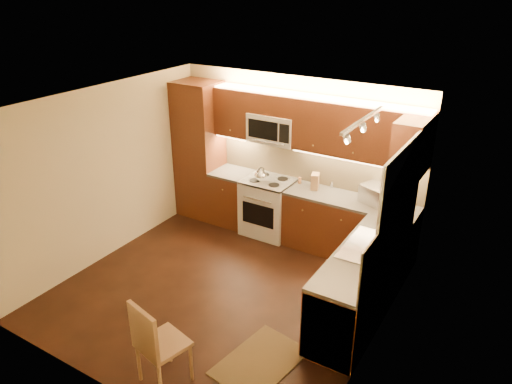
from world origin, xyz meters
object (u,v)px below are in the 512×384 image
Objects in this scene: microwave at (274,128)px; soap_bottle at (402,227)px; toaster_oven at (378,195)px; dining_chair at (163,342)px; stove at (269,206)px; kettle at (260,174)px; sink at (369,241)px; knife_block at (315,181)px.

microwave reaches higher than soap_bottle.
toaster_oven is 0.44× the size of dining_chair.
microwave is at bearing 164.88° from soap_bottle.
stove is 2.38m from soap_bottle.
microwave is 1.84m from toaster_oven.
kettle is 0.23× the size of dining_chair.
knife_block is at bearing 135.84° from sink.
toaster_oven is (1.70, -0.05, -0.69)m from microwave.
soap_bottle reaches higher than stove.
sink is (2.00, -1.26, -0.74)m from microwave.
knife_block is at bearing 8.12° from stove.
microwave reaches higher than kettle.
microwave is 0.73m from kettle.
kettle is 1.80m from toaster_oven.
sink is at bearing -8.73° from kettle.
kettle is (-0.09, -0.10, 0.57)m from stove.
stove is 3.35m from dining_chair.
sink is 0.87× the size of dining_chair.
kettle reaches higher than stove.
sink is 2.58m from dining_chair.
soap_bottle is at bearing 73.47° from dining_chair.
sink is 1.77m from knife_block.
sink reaches higher than stove.
knife_block reaches higher than sink.
soap_bottle is (2.24, -0.61, 0.53)m from stove.
toaster_oven is at bearing 103.93° from sink.
stove is 1.80m from toaster_oven.
kettle is at bearing 153.84° from sink.
toaster_oven is (1.80, 0.18, -0.00)m from kettle.
dining_chair is at bearing -78.35° from stove.
toaster_oven reaches higher than soap_bottle.
stove is 1.07× the size of sink.
microwave is 0.88× the size of sink.
kettle is 0.51× the size of toaster_oven.
dining_chair reaches higher than stove.
microwave is 0.77× the size of dining_chair.
toaster_oven is 1.83× the size of knife_block.
knife_block is (0.83, 0.20, -0.01)m from kettle.
kettle is (-2.09, 1.03, 0.06)m from sink.
toaster_oven is 0.88m from soap_bottle.
knife_block is 3.43m from dining_chair.
stove is at bearing 150.64° from sink.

